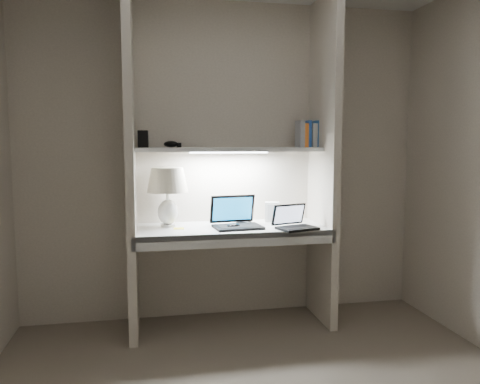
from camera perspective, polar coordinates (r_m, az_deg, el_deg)
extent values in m
cube|color=beige|center=(3.76, -1.84, 3.73)|extent=(3.20, 0.01, 2.50)
cube|color=beige|center=(3.44, -13.19, 3.35)|extent=(0.06, 0.55, 2.50)
cube|color=beige|center=(3.69, 10.16, 3.59)|extent=(0.06, 0.55, 2.50)
cube|color=white|center=(3.55, -1.09, -4.54)|extent=(1.40, 0.55, 0.04)
cube|color=silver|center=(3.30, -0.30, -5.87)|extent=(1.46, 0.03, 0.10)
cube|color=silver|center=(3.58, -1.38, 5.22)|extent=(1.40, 0.36, 0.03)
cube|color=white|center=(3.58, -1.38, 4.86)|extent=(0.60, 0.04, 0.02)
cylinder|color=white|center=(3.57, -8.76, -4.05)|extent=(0.11, 0.11, 0.02)
ellipsoid|color=white|center=(3.55, -8.79, -2.44)|extent=(0.15, 0.15, 0.19)
cylinder|color=white|center=(3.54, -8.82, -0.65)|extent=(0.02, 0.02, 0.08)
sphere|color=#FFD899|center=(3.53, -8.84, 0.66)|extent=(0.04, 0.04, 0.04)
cube|color=black|center=(3.47, -0.26, -4.28)|extent=(0.37, 0.28, 0.02)
cube|color=black|center=(3.47, -0.26, -4.13)|extent=(0.31, 0.20, 0.00)
cube|color=black|center=(3.59, -0.94, -2.05)|extent=(0.35, 0.10, 0.22)
cube|color=#1B94E9|center=(3.59, -0.91, -2.07)|extent=(0.31, 0.08, 0.18)
cube|color=black|center=(3.45, 7.00, -4.41)|extent=(0.32, 0.26, 0.02)
cube|color=black|center=(3.45, 7.00, -4.25)|extent=(0.26, 0.19, 0.00)
cube|color=black|center=(3.53, 5.94, -2.71)|extent=(0.28, 0.13, 0.16)
cube|color=silver|center=(3.52, 6.01, -2.73)|extent=(0.24, 0.11, 0.13)
cube|color=silver|center=(3.75, 3.95, -2.44)|extent=(0.13, 0.11, 0.16)
ellipsoid|color=black|center=(3.46, -0.81, -4.16)|extent=(0.12, 0.10, 0.04)
torus|color=black|center=(3.69, 0.58, -3.69)|extent=(0.14, 0.14, 0.01)
cube|color=yellow|center=(3.49, -7.47, -4.43)|extent=(0.08, 0.08, 0.00)
cube|color=white|center=(3.78, 9.69, 6.81)|extent=(0.03, 0.14, 0.19)
cube|color=#285FA3|center=(3.77, 9.30, 6.99)|extent=(0.04, 0.14, 0.21)
cube|color=beige|center=(3.76, 8.81, 6.83)|extent=(0.04, 0.14, 0.19)
cube|color=#2958B2|center=(3.75, 8.21, 7.02)|extent=(0.02, 0.14, 0.21)
cube|color=orange|center=(3.74, 7.81, 6.85)|extent=(0.03, 0.14, 0.19)
cube|color=#9F9FA4|center=(3.73, 7.31, 7.03)|extent=(0.04, 0.14, 0.21)
cube|color=black|center=(3.59, -11.73, 6.35)|extent=(0.08, 0.06, 0.13)
ellipsoid|color=black|center=(3.58, -8.42, 5.80)|extent=(0.14, 0.12, 0.05)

